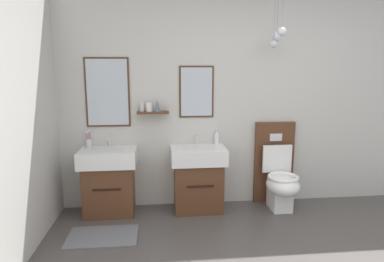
{
  "coord_description": "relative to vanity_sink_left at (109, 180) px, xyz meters",
  "views": [
    {
      "loc": [
        -1.18,
        -1.83,
        1.62
      ],
      "look_at": [
        -0.81,
        1.74,
        0.96
      ],
      "focal_mm": 31.47,
      "sensor_mm": 36.0,
      "label": 1
    }
  ],
  "objects": [
    {
      "name": "toilet",
      "position": [
        1.97,
        -0.01,
        -0.02
      ],
      "size": [
        0.48,
        0.62,
        1.0
      ],
      "color": "#56331E",
      "rests_on": "ground"
    },
    {
      "name": "vanity_sink_left",
      "position": [
        0.0,
        0.0,
        0.0
      ],
      "size": [
        0.62,
        0.45,
        0.75
      ],
      "color": "#56331E",
      "rests_on": "ground"
    },
    {
      "name": "tap_on_left_sink",
      "position": [
        0.0,
        0.16,
        0.42
      ],
      "size": [
        0.03,
        0.13,
        0.11
      ],
      "color": "silver",
      "rests_on": "vanity_sink_left"
    },
    {
      "name": "toothbrush_cup",
      "position": [
        -0.23,
        0.15,
        0.4
      ],
      "size": [
        0.07,
        0.07,
        0.2
      ],
      "color": "silver",
      "rests_on": "vanity_sink_left"
    },
    {
      "name": "bath_mat",
      "position": [
        0.0,
        -0.58,
        -0.39
      ],
      "size": [
        0.68,
        0.44,
        0.01
      ],
      "primitive_type": "cube",
      "color": "slate",
      "rests_on": "ground"
    },
    {
      "name": "tap_on_right_sink",
      "position": [
        1.01,
        0.16,
        0.42
      ],
      "size": [
        0.03,
        0.13,
        0.11
      ],
      "color": "silver",
      "rests_on": "vanity_sink_right"
    },
    {
      "name": "wall_back",
      "position": [
        1.73,
        0.25,
        0.92
      ],
      "size": [
        4.87,
        0.63,
        2.64
      ],
      "color": "beige",
      "rests_on": "ground"
    },
    {
      "name": "soap_dispenser",
      "position": [
        1.26,
        0.16,
        0.42
      ],
      "size": [
        0.06,
        0.06,
        0.18
      ],
      "color": "white",
      "rests_on": "vanity_sink_right"
    },
    {
      "name": "vanity_sink_right",
      "position": [
        1.01,
        0.0,
        0.0
      ],
      "size": [
        0.62,
        0.45,
        0.75
      ],
      "color": "#56331E",
      "rests_on": "ground"
    }
  ]
}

